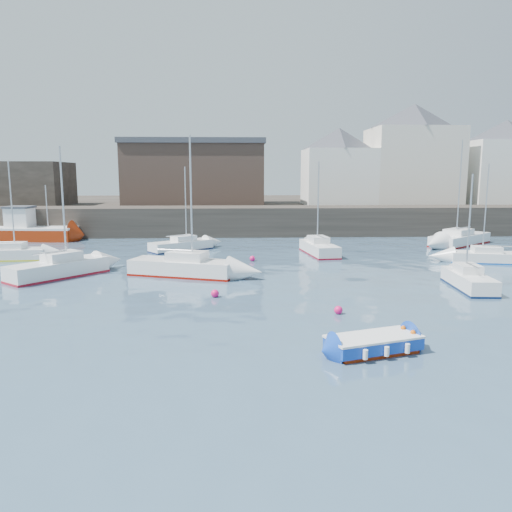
{
  "coord_description": "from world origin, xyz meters",
  "views": [
    {
      "loc": [
        -1.26,
        -17.87,
        6.42
      ],
      "look_at": [
        0.0,
        12.0,
        1.5
      ],
      "focal_mm": 35.0,
      "sensor_mm": 36.0,
      "label": 1
    }
  ],
  "objects_px": {
    "buoy_mid": "(338,314)",
    "buoy_near": "(215,297)",
    "sailboat_b": "(183,267)",
    "fishing_boat": "(30,230)",
    "sailboat_g": "(460,239)",
    "sailboat_f": "(319,248)",
    "sailboat_c": "(469,280)",
    "sailboat_d": "(490,257)",
    "blue_dinghy": "(373,343)",
    "sailboat_e": "(8,254)",
    "buoy_far": "(252,261)",
    "sailboat_h": "(181,245)",
    "sailboat_a": "(59,268)"
  },
  "relations": [
    {
      "from": "blue_dinghy",
      "to": "sailboat_g",
      "type": "height_order",
      "value": "sailboat_g"
    },
    {
      "from": "sailboat_h",
      "to": "sailboat_g",
      "type": "bearing_deg",
      "value": 5.61
    },
    {
      "from": "blue_dinghy",
      "to": "sailboat_h",
      "type": "height_order",
      "value": "sailboat_h"
    },
    {
      "from": "sailboat_g",
      "to": "buoy_far",
      "type": "height_order",
      "value": "sailboat_g"
    },
    {
      "from": "buoy_near",
      "to": "fishing_boat",
      "type": "bearing_deg",
      "value": 128.66
    },
    {
      "from": "sailboat_e",
      "to": "sailboat_h",
      "type": "bearing_deg",
      "value": 18.4
    },
    {
      "from": "sailboat_e",
      "to": "sailboat_a",
      "type": "bearing_deg",
      "value": -47.66
    },
    {
      "from": "sailboat_g",
      "to": "buoy_mid",
      "type": "bearing_deg",
      "value": -125.33
    },
    {
      "from": "sailboat_b",
      "to": "sailboat_c",
      "type": "height_order",
      "value": "sailboat_b"
    },
    {
      "from": "buoy_near",
      "to": "buoy_mid",
      "type": "distance_m",
      "value": 6.79
    },
    {
      "from": "blue_dinghy",
      "to": "sailboat_e",
      "type": "bearing_deg",
      "value": 136.73
    },
    {
      "from": "sailboat_d",
      "to": "sailboat_g",
      "type": "height_order",
      "value": "sailboat_g"
    },
    {
      "from": "sailboat_h",
      "to": "buoy_near",
      "type": "distance_m",
      "value": 16.87
    },
    {
      "from": "buoy_near",
      "to": "sailboat_d",
      "type": "bearing_deg",
      "value": 25.9
    },
    {
      "from": "sailboat_b",
      "to": "sailboat_g",
      "type": "relative_size",
      "value": 0.93
    },
    {
      "from": "blue_dinghy",
      "to": "buoy_far",
      "type": "xyz_separation_m",
      "value": [
        -3.72,
        19.55,
        -0.36
      ]
    },
    {
      "from": "sailboat_a",
      "to": "sailboat_e",
      "type": "bearing_deg",
      "value": 132.34
    },
    {
      "from": "sailboat_a",
      "to": "sailboat_d",
      "type": "height_order",
      "value": "sailboat_a"
    },
    {
      "from": "buoy_mid",
      "to": "buoy_near",
      "type": "bearing_deg",
      "value": 149.57
    },
    {
      "from": "sailboat_d",
      "to": "sailboat_f",
      "type": "height_order",
      "value": "sailboat_f"
    },
    {
      "from": "sailboat_c",
      "to": "sailboat_d",
      "type": "height_order",
      "value": "sailboat_d"
    },
    {
      "from": "blue_dinghy",
      "to": "sailboat_f",
      "type": "height_order",
      "value": "sailboat_f"
    },
    {
      "from": "sailboat_h",
      "to": "buoy_mid",
      "type": "distance_m",
      "value": 22.03
    },
    {
      "from": "sailboat_d",
      "to": "sailboat_e",
      "type": "relative_size",
      "value": 0.97
    },
    {
      "from": "blue_dinghy",
      "to": "sailboat_c",
      "type": "xyz_separation_m",
      "value": [
        8.24,
        10.03,
        0.13
      ]
    },
    {
      "from": "sailboat_a",
      "to": "sailboat_b",
      "type": "distance_m",
      "value": 7.82
    },
    {
      "from": "sailboat_d",
      "to": "sailboat_g",
      "type": "xyz_separation_m",
      "value": [
        2.02,
        9.4,
        0.1
      ]
    },
    {
      "from": "sailboat_g",
      "to": "sailboat_f",
      "type": "bearing_deg",
      "value": -160.08
    },
    {
      "from": "blue_dinghy",
      "to": "sailboat_b",
      "type": "relative_size",
      "value": 0.42
    },
    {
      "from": "buoy_far",
      "to": "sailboat_c",
      "type": "bearing_deg",
      "value": -38.54
    },
    {
      "from": "sailboat_h",
      "to": "buoy_near",
      "type": "xyz_separation_m",
      "value": [
        3.5,
        -16.5,
        -0.46
      ]
    },
    {
      "from": "sailboat_d",
      "to": "sailboat_h",
      "type": "bearing_deg",
      "value": 163.41
    },
    {
      "from": "sailboat_e",
      "to": "fishing_boat",
      "type": "bearing_deg",
      "value": 104.0
    },
    {
      "from": "buoy_mid",
      "to": "buoy_far",
      "type": "bearing_deg",
      "value": 103.66
    },
    {
      "from": "sailboat_f",
      "to": "buoy_near",
      "type": "bearing_deg",
      "value": -119.44
    },
    {
      "from": "sailboat_b",
      "to": "buoy_near",
      "type": "bearing_deg",
      "value": -68.75
    },
    {
      "from": "buoy_mid",
      "to": "sailboat_b",
      "type": "bearing_deg",
      "value": 131.36
    },
    {
      "from": "fishing_boat",
      "to": "blue_dinghy",
      "type": "bearing_deg",
      "value": -52.21
    },
    {
      "from": "sailboat_g",
      "to": "fishing_boat",
      "type": "bearing_deg",
      "value": 173.39
    },
    {
      "from": "sailboat_e",
      "to": "blue_dinghy",
      "type": "bearing_deg",
      "value": -43.27
    },
    {
      "from": "sailboat_f",
      "to": "fishing_boat",
      "type": "bearing_deg",
      "value": 160.04
    },
    {
      "from": "sailboat_f",
      "to": "sailboat_h",
      "type": "bearing_deg",
      "value": 167.35
    },
    {
      "from": "sailboat_c",
      "to": "sailboat_e",
      "type": "bearing_deg",
      "value": 160.36
    },
    {
      "from": "sailboat_a",
      "to": "sailboat_g",
      "type": "distance_m",
      "value": 34.49
    },
    {
      "from": "blue_dinghy",
      "to": "buoy_far",
      "type": "distance_m",
      "value": 19.9
    },
    {
      "from": "sailboat_b",
      "to": "fishing_boat",
      "type": "bearing_deg",
      "value": 132.98
    },
    {
      "from": "sailboat_c",
      "to": "buoy_far",
      "type": "xyz_separation_m",
      "value": [
        -11.95,
        9.52,
        -0.49
      ]
    },
    {
      "from": "sailboat_e",
      "to": "sailboat_f",
      "type": "relative_size",
      "value": 1.0
    },
    {
      "from": "sailboat_c",
      "to": "sailboat_d",
      "type": "distance_m",
      "value": 9.78
    },
    {
      "from": "sailboat_c",
      "to": "buoy_far",
      "type": "distance_m",
      "value": 15.29
    }
  ]
}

